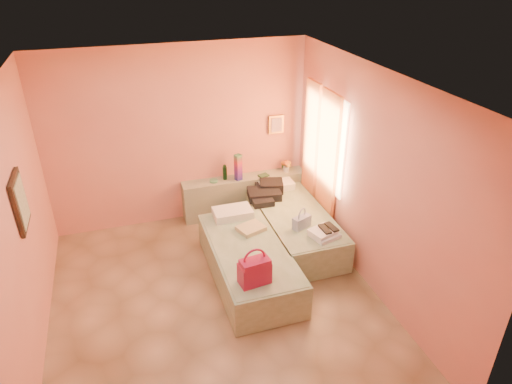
{
  "coord_description": "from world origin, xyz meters",
  "views": [
    {
      "loc": [
        -0.87,
        -4.31,
        3.95
      ],
      "look_at": [
        0.78,
        0.85,
        1.04
      ],
      "focal_mm": 32.0,
      "sensor_mm": 36.0,
      "label": 1
    }
  ],
  "objects_px": {
    "headboard_ledge": "(245,194)",
    "bed_right": "(293,226)",
    "blue_handbag": "(302,222)",
    "water_bottle": "(225,172)",
    "green_book": "(263,175)",
    "bed_left": "(249,262)",
    "flower_vase": "(286,165)",
    "magenta_handbag": "(255,271)",
    "towel_stack": "(325,234)"
  },
  "relations": [
    {
      "from": "flower_vase",
      "to": "towel_stack",
      "type": "xyz_separation_m",
      "value": [
        -0.12,
        -1.78,
        -0.22
      ]
    },
    {
      "from": "flower_vase",
      "to": "blue_handbag",
      "type": "bearing_deg",
      "value": -102.68
    },
    {
      "from": "headboard_ledge",
      "to": "flower_vase",
      "type": "height_order",
      "value": "flower_vase"
    },
    {
      "from": "flower_vase",
      "to": "magenta_handbag",
      "type": "distance_m",
      "value": 2.74
    },
    {
      "from": "green_book",
      "to": "blue_handbag",
      "type": "xyz_separation_m",
      "value": [
        0.09,
        -1.41,
        -0.08
      ]
    },
    {
      "from": "bed_left",
      "to": "headboard_ledge",
      "type": "bearing_deg",
      "value": 75.11
    },
    {
      "from": "green_book",
      "to": "flower_vase",
      "type": "relative_size",
      "value": 0.68
    },
    {
      "from": "bed_right",
      "to": "green_book",
      "type": "distance_m",
      "value": 1.08
    },
    {
      "from": "green_book",
      "to": "towel_stack",
      "type": "distance_m",
      "value": 1.75
    },
    {
      "from": "headboard_ledge",
      "to": "water_bottle",
      "type": "height_order",
      "value": "water_bottle"
    },
    {
      "from": "magenta_handbag",
      "to": "blue_handbag",
      "type": "height_order",
      "value": "magenta_handbag"
    },
    {
      "from": "water_bottle",
      "to": "flower_vase",
      "type": "distance_m",
      "value": 1.05
    },
    {
      "from": "headboard_ledge",
      "to": "green_book",
      "type": "bearing_deg",
      "value": -12.27
    },
    {
      "from": "bed_left",
      "to": "bed_right",
      "type": "distance_m",
      "value": 1.11
    },
    {
      "from": "magenta_handbag",
      "to": "green_book",
      "type": "bearing_deg",
      "value": 61.67
    },
    {
      "from": "headboard_ledge",
      "to": "flower_vase",
      "type": "bearing_deg",
      "value": -0.55
    },
    {
      "from": "bed_right",
      "to": "green_book",
      "type": "bearing_deg",
      "value": 98.39
    },
    {
      "from": "headboard_ledge",
      "to": "magenta_handbag",
      "type": "height_order",
      "value": "magenta_handbag"
    },
    {
      "from": "water_bottle",
      "to": "bed_right",
      "type": "bearing_deg",
      "value": -54.08
    },
    {
      "from": "bed_left",
      "to": "magenta_handbag",
      "type": "height_order",
      "value": "magenta_handbag"
    },
    {
      "from": "bed_right",
      "to": "water_bottle",
      "type": "bearing_deg",
      "value": 125.68
    },
    {
      "from": "magenta_handbag",
      "to": "water_bottle",
      "type": "bearing_deg",
      "value": 76.26
    },
    {
      "from": "bed_left",
      "to": "blue_handbag",
      "type": "relative_size",
      "value": 7.41
    },
    {
      "from": "bed_right",
      "to": "headboard_ledge",
      "type": "bearing_deg",
      "value": 113.22
    },
    {
      "from": "water_bottle",
      "to": "blue_handbag",
      "type": "distance_m",
      "value": 1.67
    },
    {
      "from": "headboard_ledge",
      "to": "magenta_handbag",
      "type": "relative_size",
      "value": 5.69
    },
    {
      "from": "blue_handbag",
      "to": "water_bottle",
      "type": "bearing_deg",
      "value": 92.58
    },
    {
      "from": "blue_handbag",
      "to": "headboard_ledge",
      "type": "bearing_deg",
      "value": 82.03
    },
    {
      "from": "headboard_ledge",
      "to": "magenta_handbag",
      "type": "xyz_separation_m",
      "value": [
        -0.59,
        -2.41,
        0.34
      ]
    },
    {
      "from": "headboard_ledge",
      "to": "blue_handbag",
      "type": "relative_size",
      "value": 7.6
    },
    {
      "from": "headboard_ledge",
      "to": "bed_right",
      "type": "distance_m",
      "value": 1.15
    },
    {
      "from": "towel_stack",
      "to": "magenta_handbag",
      "type": "bearing_deg",
      "value": -152.33
    },
    {
      "from": "bed_left",
      "to": "magenta_handbag",
      "type": "bearing_deg",
      "value": -101.67
    },
    {
      "from": "headboard_ledge",
      "to": "bed_left",
      "type": "xyz_separation_m",
      "value": [
        -0.44,
        -1.7,
        -0.08
      ]
    },
    {
      "from": "green_book",
      "to": "towel_stack",
      "type": "bearing_deg",
      "value": -97.53
    },
    {
      "from": "bed_right",
      "to": "flower_vase",
      "type": "xyz_separation_m",
      "value": [
        0.27,
        1.04,
        0.52
      ]
    },
    {
      "from": "water_bottle",
      "to": "green_book",
      "type": "height_order",
      "value": "water_bottle"
    },
    {
      "from": "bed_right",
      "to": "towel_stack",
      "type": "bearing_deg",
      "value": -78.98
    },
    {
      "from": "water_bottle",
      "to": "green_book",
      "type": "bearing_deg",
      "value": -7.93
    },
    {
      "from": "flower_vase",
      "to": "blue_handbag",
      "type": "distance_m",
      "value": 1.52
    },
    {
      "from": "green_book",
      "to": "bed_right",
      "type": "bearing_deg",
      "value": -98.66
    },
    {
      "from": "green_book",
      "to": "magenta_handbag",
      "type": "distance_m",
      "value": 2.51
    },
    {
      "from": "bed_right",
      "to": "blue_handbag",
      "type": "distance_m",
      "value": 0.55
    },
    {
      "from": "bed_right",
      "to": "flower_vase",
      "type": "height_order",
      "value": "flower_vase"
    },
    {
      "from": "headboard_ledge",
      "to": "blue_handbag",
      "type": "bearing_deg",
      "value": -75.04
    },
    {
      "from": "water_bottle",
      "to": "blue_handbag",
      "type": "height_order",
      "value": "water_bottle"
    },
    {
      "from": "water_bottle",
      "to": "magenta_handbag",
      "type": "height_order",
      "value": "water_bottle"
    },
    {
      "from": "bed_left",
      "to": "flower_vase",
      "type": "height_order",
      "value": "flower_vase"
    },
    {
      "from": "green_book",
      "to": "towel_stack",
      "type": "relative_size",
      "value": 0.46
    },
    {
      "from": "bed_right",
      "to": "blue_handbag",
      "type": "height_order",
      "value": "blue_handbag"
    }
  ]
}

